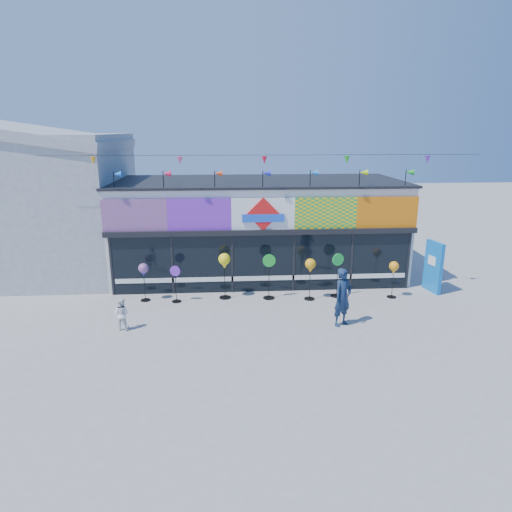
{
  "coord_description": "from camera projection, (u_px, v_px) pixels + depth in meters",
  "views": [
    {
      "loc": [
        -1.43,
        -13.56,
        6.17
      ],
      "look_at": [
        -0.37,
        2.0,
        1.84
      ],
      "focal_mm": 32.0,
      "sensor_mm": 36.0,
      "label": 1
    }
  ],
  "objects": [
    {
      "name": "spinner_0",
      "position": [
        144.0,
        271.0,
        16.76
      ],
      "size": [
        0.37,
        0.37,
        1.45
      ],
      "color": "black",
      "rests_on": "ground"
    },
    {
      "name": "spinner_1",
      "position": [
        176.0,
        283.0,
        16.75
      ],
      "size": [
        0.39,
        0.36,
        1.39
      ],
      "color": "black",
      "rests_on": "ground"
    },
    {
      "name": "ground",
      "position": [
        271.0,
        327.0,
        14.78
      ],
      "size": [
        80.0,
        80.0,
        0.0
      ],
      "primitive_type": "plane",
      "color": "gray",
      "rests_on": "ground"
    },
    {
      "name": "blue_sign",
      "position": [
        433.0,
        267.0,
        17.81
      ],
      "size": [
        0.33,
        1.01,
        2.01
      ],
      "rotation": [
        0.0,
        0.0,
        0.18
      ],
      "color": "blue",
      "rests_on": "ground"
    },
    {
      "name": "kite_shop",
      "position": [
        258.0,
        227.0,
        19.94
      ],
      "size": [
        16.0,
        5.7,
        5.31
      ],
      "color": "silver",
      "rests_on": "ground"
    },
    {
      "name": "spinner_4",
      "position": [
        310.0,
        267.0,
        16.87
      ],
      "size": [
        0.4,
        0.4,
        1.59
      ],
      "color": "black",
      "rests_on": "ground"
    },
    {
      "name": "adult_man",
      "position": [
        343.0,
        297.0,
        14.69
      ],
      "size": [
        0.84,
        0.77,
        1.92
      ],
      "primitive_type": "imported",
      "rotation": [
        0.0,
        0.0,
        0.59
      ],
      "color": "#152644",
      "rests_on": "ground"
    },
    {
      "name": "neighbour_building",
      "position": [
        29.0,
        200.0,
        19.99
      ],
      "size": [
        8.18,
        7.2,
        6.87
      ],
      "color": "#ACAEB2",
      "rests_on": "ground"
    },
    {
      "name": "spinner_5",
      "position": [
        337.0,
        274.0,
        17.26
      ],
      "size": [
        0.47,
        0.43,
        1.7
      ],
      "color": "black",
      "rests_on": "ground"
    },
    {
      "name": "spinner_3",
      "position": [
        269.0,
        275.0,
        17.06
      ],
      "size": [
        0.49,
        0.44,
        1.73
      ],
      "color": "black",
      "rests_on": "ground"
    },
    {
      "name": "spinner_6",
      "position": [
        394.0,
        269.0,
        17.09
      ],
      "size": [
        0.36,
        0.36,
        1.42
      ],
      "color": "black",
      "rests_on": "ground"
    },
    {
      "name": "spinner_2",
      "position": [
        224.0,
        262.0,
        16.96
      ],
      "size": [
        0.44,
        0.44,
        1.76
      ],
      "color": "black",
      "rests_on": "ground"
    },
    {
      "name": "child",
      "position": [
        122.0,
        314.0,
        14.48
      ],
      "size": [
        0.57,
        0.41,
        1.05
      ],
      "primitive_type": "imported",
      "rotation": [
        0.0,
        0.0,
        2.9
      ],
      "color": "white",
      "rests_on": "ground"
    }
  ]
}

